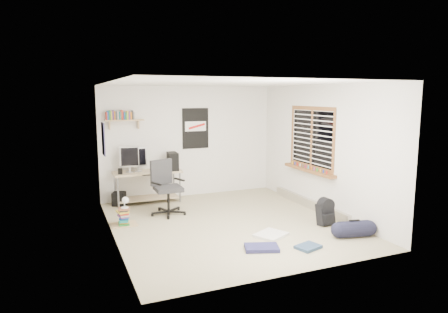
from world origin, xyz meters
name	(u,v)px	position (x,y,z in m)	size (l,w,h in m)	color
floor	(228,224)	(0.00, 0.00, -0.01)	(4.00, 4.50, 0.01)	gray
ceiling	(228,83)	(0.00, 0.00, 2.50)	(4.00, 4.50, 0.01)	white
back_wall	(189,142)	(0.00, 2.25, 1.25)	(4.00, 0.01, 2.50)	silver
left_wall	(111,162)	(-2.00, 0.00, 1.25)	(0.01, 4.50, 2.50)	silver
right_wall	(322,149)	(2.00, 0.00, 1.25)	(0.01, 4.50, 2.50)	silver
desk	(147,186)	(-1.03, 2.00, 0.36)	(1.43, 0.62, 0.65)	tan
monitor_left	(130,164)	(-1.40, 1.97, 0.87)	(0.39, 0.10, 0.43)	#949499
monitor_right	(138,164)	(-1.22, 2.00, 0.85)	(0.36, 0.09, 0.40)	#B0AFB4
pc_tower	(173,162)	(-0.48, 1.92, 0.86)	(0.19, 0.40, 0.42)	black
keyboard	(145,175)	(-1.13, 1.75, 0.66)	(0.37, 0.13, 0.02)	black
speaker_left	(120,172)	(-1.62, 1.86, 0.73)	(0.08, 0.08, 0.16)	black
speaker_right	(159,170)	(-0.83, 1.75, 0.73)	(0.08, 0.08, 0.16)	black
office_chair	(168,190)	(-0.84, 0.96, 0.49)	(0.70, 0.70, 1.06)	#27272A
wall_shelf	(124,120)	(-1.45, 2.14, 1.78)	(0.80, 0.22, 0.24)	tan
poster_back_wall	(196,128)	(0.15, 2.23, 1.55)	(0.62, 0.03, 0.92)	black
poster_left_wall	(103,139)	(-1.99, 1.20, 1.50)	(0.02, 0.42, 0.60)	navy
window	(311,138)	(1.95, 0.30, 1.45)	(0.10, 1.50, 1.26)	brown
baseboard_heater	(309,203)	(1.96, 0.30, 0.09)	(0.08, 2.50, 0.18)	#B7B2A8
backpack	(325,214)	(1.57, -0.75, 0.20)	(0.29, 0.23, 0.38)	black
duffel_bag	(354,229)	(1.63, -1.44, 0.14)	(0.27, 0.27, 0.53)	black
tshirt	(271,235)	(0.40, -0.88, 0.02)	(0.49, 0.41, 0.04)	silver
jeans_a	(262,248)	(-0.02, -1.35, 0.03)	(0.50, 0.32, 0.05)	#21224D
jeans_b	(308,247)	(0.65, -1.58, 0.03)	(0.36, 0.27, 0.05)	navy
book_stack	(124,217)	(-1.75, 0.63, 0.15)	(0.44, 0.36, 0.30)	brown
desk_lamp	(125,204)	(-1.73, 0.61, 0.38)	(0.13, 0.22, 0.22)	silver
subwoofer	(119,199)	(-1.64, 1.99, 0.14)	(0.25, 0.25, 0.28)	black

